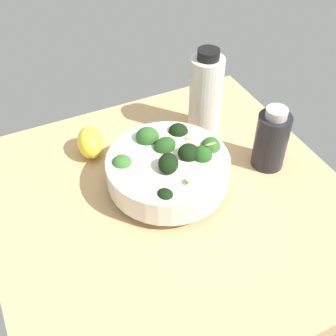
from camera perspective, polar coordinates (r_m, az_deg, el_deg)
name	(u,v)px	position (r cm, az deg, el deg)	size (l,w,h in cm)	color
ground_plane	(171,207)	(72.21, 0.43, -5.09)	(56.34, 56.34, 3.74)	tan
bowl_of_broccoli	(168,167)	(70.41, 0.06, 0.07)	(19.79, 20.08, 8.93)	silver
lemon_wedge	(90,142)	(78.36, -10.07, 3.29)	(6.62, 4.48, 5.13)	yellow
bottle_tall	(206,94)	(80.04, 4.92, 9.51)	(6.00, 6.00, 16.56)	beige
bottle_short	(271,140)	(75.41, 13.26, 3.62)	(5.57, 5.57, 11.53)	black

